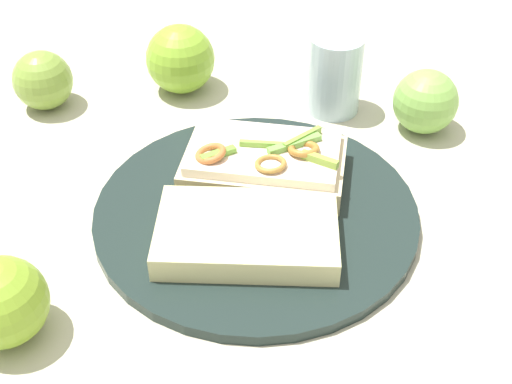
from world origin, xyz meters
The scene contains 9 objects.
ground_plane centered at (0.00, 0.00, 0.00)m, with size 2.00×2.00×0.00m, color #B7B49B.
plate centered at (0.00, 0.00, 0.01)m, with size 0.31×0.31×0.01m, color #1D2A28.
sandwich centered at (-0.03, -0.04, 0.03)m, with size 0.19×0.17×0.05m.
bread_slice_side centered at (0.03, 0.04, 0.02)m, with size 0.16×0.10×0.02m, color beige.
apple_0 centered at (-0.01, -0.25, 0.04)m, with size 0.08×0.08×0.08m, color #7FB22F.
apple_1 centered at (-0.23, -0.07, 0.04)m, with size 0.07×0.07×0.07m, color #7EB44E.
apple_2 centered at (0.24, 0.05, 0.04)m, with size 0.07×0.07×0.07m, color #7EA82B.
apple_3 centered at (0.15, -0.28, 0.03)m, with size 0.07×0.07×0.07m, color olive.
drinking_glass centered at (-0.16, -0.14, 0.05)m, with size 0.06×0.06×0.09m, color silver.
Camera 1 is at (0.20, 0.47, 0.45)m, focal length 48.83 mm.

